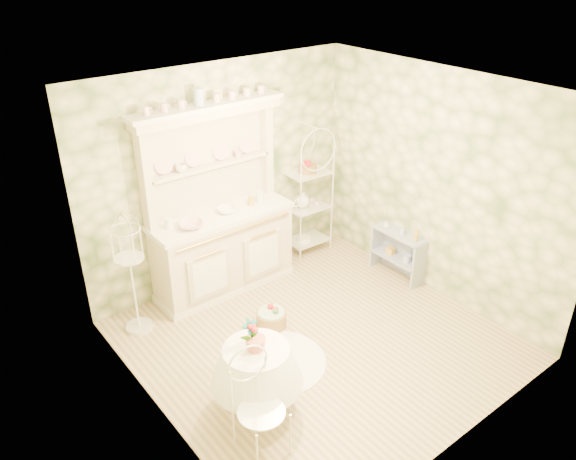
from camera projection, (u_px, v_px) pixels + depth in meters
floor at (316, 340)px, 6.12m from camera, size 3.60×3.60×0.00m
ceiling at (324, 93)px, 4.86m from camera, size 3.60×3.60×0.00m
wall_left at (151, 295)px, 4.50m from camera, size 3.60×3.60×0.00m
wall_right at (437, 186)px, 6.48m from camera, size 3.60×3.60×0.00m
wall_back at (221, 176)px, 6.74m from camera, size 3.60×3.60×0.00m
wall_front at (476, 318)px, 4.24m from camera, size 3.60×3.60×0.00m
kitchen_dresser at (220, 203)px, 6.53m from camera, size 1.87×0.61×2.29m
bakers_rack at (307, 190)px, 7.48m from camera, size 0.58×0.42×1.80m
side_shelf at (398, 254)px, 7.15m from camera, size 0.30×0.74×0.63m
round_table at (257, 376)px, 5.04m from camera, size 0.87×0.87×0.80m
cafe_chair at (261, 411)px, 4.59m from camera, size 0.48×0.48×0.93m
birdcage_stand at (132, 275)px, 5.98m from camera, size 0.35×0.35×1.40m
floor_basket at (271, 317)px, 6.28m from camera, size 0.41×0.41×0.24m
lace_rug at (277, 362)px, 5.80m from camera, size 1.22×1.22×0.01m
bowl_floral at (191, 227)px, 6.28m from camera, size 0.36×0.36×0.07m
bowl_white at (226, 212)px, 6.62m from camera, size 0.27×0.27×0.07m
cup_left at (181, 170)px, 6.22m from camera, size 0.15×0.15×0.09m
cup_right at (238, 155)px, 6.63m from camera, size 0.12×0.12×0.09m
potted_geranium at (251, 337)px, 4.82m from camera, size 0.18×0.14×0.32m
bottle_amber at (416, 236)px, 6.80m from camera, size 0.07×0.07×0.16m
bottle_blue at (403, 232)px, 6.95m from camera, size 0.06×0.06×0.10m
bottle_glass at (386, 226)px, 7.11m from camera, size 0.07×0.07×0.09m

